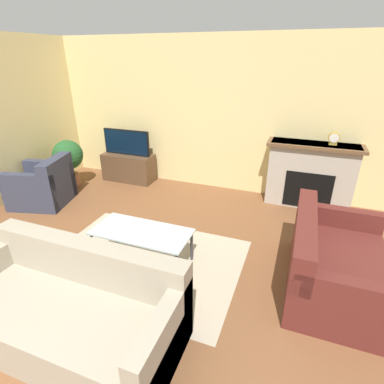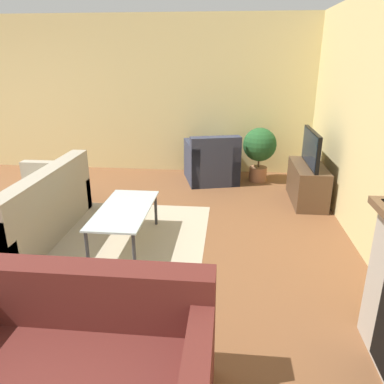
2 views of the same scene
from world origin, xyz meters
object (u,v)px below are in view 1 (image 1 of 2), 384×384
at_px(couch_loveseat, 333,266).
at_px(coffee_table, 142,234).
at_px(couch_sectional, 71,311).
at_px(armchair_by_window, 43,187).
at_px(potted_plant, 68,158).
at_px(mantel_clock, 334,138).
at_px(tv, 127,142).

xyz_separation_m(couch_loveseat, coffee_table, (-2.16, -0.31, 0.11)).
bearing_deg(couch_sectional, couch_loveseat, 34.17).
relative_size(armchair_by_window, potted_plant, 1.15).
xyz_separation_m(couch_sectional, couch_loveseat, (2.21, 1.50, -0.00)).
xyz_separation_m(armchair_by_window, coffee_table, (2.40, -0.84, 0.10)).
relative_size(couch_sectional, armchair_by_window, 1.93).
height_order(armchair_by_window, mantel_clock, mantel_clock).
bearing_deg(armchair_by_window, potted_plant, 172.24).
distance_m(tv, armchair_by_window, 1.72).
height_order(tv, couch_sectional, tv).
relative_size(couch_loveseat, mantel_clock, 7.68).
height_order(couch_loveseat, mantel_clock, mantel_clock).
relative_size(tv, couch_sectional, 0.48).
height_order(tv, coffee_table, tv).
bearing_deg(armchair_by_window, mantel_clock, 94.03).
bearing_deg(potted_plant, couch_loveseat, -15.88).
xyz_separation_m(couch_sectional, armchair_by_window, (-2.34, 2.03, 0.01)).
distance_m(couch_loveseat, mantel_clock, 2.25).
relative_size(potted_plant, mantel_clock, 4.58).
bearing_deg(tv, armchair_by_window, -119.60).
relative_size(armchair_by_window, coffee_table, 0.88).
relative_size(tv, coffee_table, 0.82).
height_order(couch_loveseat, armchair_by_window, same).
bearing_deg(potted_plant, coffee_table, -33.21).
bearing_deg(couch_sectional, mantel_clock, 58.79).
height_order(armchair_by_window, potted_plant, potted_plant).
xyz_separation_m(tv, couch_loveseat, (3.74, -1.96, -0.51)).
bearing_deg(tv, coffee_table, -55.16).
distance_m(armchair_by_window, coffee_table, 2.54).
xyz_separation_m(potted_plant, mantel_clock, (4.60, 0.74, 0.61)).
relative_size(couch_sectional, couch_loveseat, 1.33).
bearing_deg(coffee_table, couch_sectional, -92.70).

